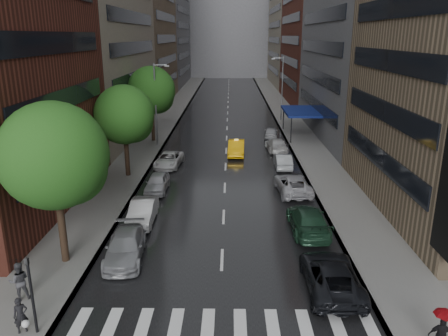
% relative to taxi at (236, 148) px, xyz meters
% --- Properties ---
extents(ground, '(220.00, 220.00, 0.00)m').
position_rel_taxi_xyz_m(ground, '(-1.07, -26.26, -0.77)').
color(ground, gray).
rests_on(ground, ground).
extents(road, '(14.00, 140.00, 0.01)m').
position_rel_taxi_xyz_m(road, '(-1.07, 23.74, -0.77)').
color(road, black).
rests_on(road, ground).
extents(sidewalk_left, '(4.00, 140.00, 0.15)m').
position_rel_taxi_xyz_m(sidewalk_left, '(-10.07, 23.74, -0.70)').
color(sidewalk_left, gray).
rests_on(sidewalk_left, ground).
extents(sidewalk_right, '(4.00, 140.00, 0.15)m').
position_rel_taxi_xyz_m(sidewalk_right, '(7.93, 23.74, -0.70)').
color(sidewalk_right, gray).
rests_on(sidewalk_right, ground).
extents(crosswalk, '(13.15, 2.80, 0.01)m').
position_rel_taxi_xyz_m(crosswalk, '(-0.87, -28.26, -0.76)').
color(crosswalk, silver).
rests_on(crosswalk, ground).
extents(buildings_left, '(8.00, 108.00, 38.00)m').
position_rel_taxi_xyz_m(buildings_left, '(-16.07, 32.53, 15.21)').
color(buildings_left, maroon).
rests_on(buildings_left, ground).
extents(buildings_right, '(8.05, 109.10, 36.00)m').
position_rel_taxi_xyz_m(buildings_right, '(13.93, 30.44, 14.26)').
color(buildings_right, '#937A5B').
rests_on(buildings_right, ground).
extents(building_far, '(40.00, 14.00, 32.00)m').
position_rel_taxi_xyz_m(building_far, '(-1.07, 91.74, 15.23)').
color(building_far, slate).
rests_on(building_far, ground).
extents(tree_near, '(5.60, 5.60, 8.92)m').
position_rel_taxi_xyz_m(tree_near, '(-9.67, -22.71, 5.33)').
color(tree_near, '#382619').
rests_on(tree_near, ground).
extents(tree_mid, '(5.07, 5.07, 8.09)m').
position_rel_taxi_xyz_m(tree_mid, '(-9.67, -7.43, 4.76)').
color(tree_mid, '#382619').
rests_on(tree_mid, ground).
extents(tree_far, '(5.48, 5.48, 8.74)m').
position_rel_taxi_xyz_m(tree_far, '(-9.67, 5.88, 5.21)').
color(tree_far, '#382619').
rests_on(tree_far, ground).
extents(taxi, '(1.82, 4.76, 1.55)m').
position_rel_taxi_xyz_m(taxi, '(0.00, 0.00, 0.00)').
color(taxi, '#F6AE0C').
rests_on(taxi, ground).
extents(parked_cars_left, '(2.67, 22.99, 1.48)m').
position_rel_taxi_xyz_m(parked_cars_left, '(-6.47, -13.69, -0.07)').
color(parked_cars_left, gray).
rests_on(parked_cars_left, ground).
extents(parked_cars_right, '(2.78, 38.02, 1.59)m').
position_rel_taxi_xyz_m(parked_cars_right, '(4.33, -11.78, -0.04)').
color(parked_cars_right, black).
rests_on(parked_cars_right, ground).
extents(ped_bag_walker, '(0.70, 0.62, 1.56)m').
position_rel_taxi_xyz_m(ped_bag_walker, '(-9.26, -28.75, 0.13)').
color(ped_bag_walker, black).
rests_on(ped_bag_walker, sidewalk_left).
extents(ped_black_umbrella, '(1.12, 1.02, 2.09)m').
position_rel_taxi_xyz_m(ped_black_umbrella, '(-10.43, -26.37, 0.60)').
color(ped_black_umbrella, '#414145').
rests_on(ped_black_umbrella, sidewalk_left).
extents(ped_red_umbrella, '(1.02, 0.82, 2.01)m').
position_rel_taxi_xyz_m(ped_red_umbrella, '(7.51, -29.85, 0.56)').
color(ped_red_umbrella, black).
rests_on(ped_red_umbrella, sidewalk_right).
extents(traffic_light, '(0.18, 0.15, 3.45)m').
position_rel_taxi_xyz_m(traffic_light, '(-8.67, -28.77, 1.45)').
color(traffic_light, black).
rests_on(traffic_light, sidewalk_left).
extents(street_lamp_left, '(1.74, 0.22, 9.00)m').
position_rel_taxi_xyz_m(street_lamp_left, '(-8.79, 3.74, 4.12)').
color(street_lamp_left, gray).
rests_on(street_lamp_left, sidewalk_left).
extents(street_lamp_right, '(1.74, 0.22, 9.00)m').
position_rel_taxi_xyz_m(street_lamp_right, '(6.65, 18.74, 4.12)').
color(street_lamp_right, gray).
rests_on(street_lamp_right, sidewalk_right).
extents(awning, '(4.00, 8.00, 3.12)m').
position_rel_taxi_xyz_m(awning, '(7.91, 8.74, 2.36)').
color(awning, navy).
rests_on(awning, sidewalk_right).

